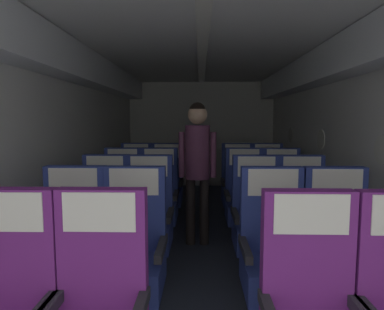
% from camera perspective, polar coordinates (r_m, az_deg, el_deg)
% --- Properties ---
extents(ground, '(3.38, 7.79, 0.02)m').
position_cam_1_polar(ground, '(3.95, 1.68, -15.61)').
color(ground, '#2D3342').
extents(fuselage_shell, '(3.26, 7.44, 2.31)m').
position_cam_1_polar(fuselage_shell, '(3.95, 1.74, 8.80)').
color(fuselage_shell, silver).
rests_on(fuselage_shell, ground).
extents(seat_b_left_window, '(0.49, 0.52, 1.09)m').
position_cam_1_polar(seat_b_left_window, '(2.74, -19.77, -15.36)').
color(seat_b_left_window, '#38383D').
rests_on(seat_b_left_window, ground).
extents(seat_b_left_aisle, '(0.49, 0.52, 1.09)m').
position_cam_1_polar(seat_b_left_aisle, '(2.61, -9.98, -16.22)').
color(seat_b_left_aisle, '#38383D').
rests_on(seat_b_left_aisle, ground).
extents(seat_b_right_aisle, '(0.49, 0.52, 1.09)m').
position_cam_1_polar(seat_b_right_aisle, '(2.75, 23.59, -15.39)').
color(seat_b_right_aisle, '#38383D').
rests_on(seat_b_right_aisle, ground).
extents(seat_b_right_window, '(0.49, 0.52, 1.09)m').
position_cam_1_polar(seat_b_right_window, '(2.62, 13.66, -16.21)').
color(seat_b_right_window, '#38383D').
rests_on(seat_b_right_window, ground).
extents(seat_c_left_window, '(0.49, 0.52, 1.09)m').
position_cam_1_polar(seat_c_left_window, '(3.50, -14.68, -10.50)').
color(seat_c_left_window, '#38383D').
rests_on(seat_c_left_window, ground).
extents(seat_c_left_aisle, '(0.49, 0.52, 1.09)m').
position_cam_1_polar(seat_c_left_aisle, '(3.39, -7.40, -10.91)').
color(seat_c_left_aisle, '#38383D').
rests_on(seat_c_left_aisle, ground).
extents(seat_c_right_aisle, '(0.49, 0.52, 1.09)m').
position_cam_1_polar(seat_c_right_aisle, '(3.51, 18.21, -10.58)').
color(seat_c_right_aisle, '#38383D').
rests_on(seat_c_right_aisle, ground).
extents(seat_c_right_window, '(0.49, 0.52, 1.09)m').
position_cam_1_polar(seat_c_right_window, '(3.40, 10.90, -10.90)').
color(seat_c_right_window, '#38383D').
rests_on(seat_c_right_window, ground).
extents(seat_d_left_window, '(0.49, 0.52, 1.09)m').
position_cam_1_polar(seat_d_left_window, '(4.28, -11.78, -7.42)').
color(seat_d_left_window, '#38383D').
rests_on(seat_d_left_window, ground).
extents(seat_d_left_aisle, '(0.49, 0.52, 1.09)m').
position_cam_1_polar(seat_d_left_aisle, '(4.21, -5.66, -7.53)').
color(seat_d_left_aisle, '#38383D').
rests_on(seat_d_left_aisle, ground).
extents(seat_d_right_aisle, '(0.49, 0.52, 1.09)m').
position_cam_1_polar(seat_d_right_aisle, '(4.29, 14.99, -7.46)').
color(seat_d_right_aisle, '#38383D').
rests_on(seat_d_right_aisle, ground).
extents(seat_d_right_window, '(0.49, 0.52, 1.09)m').
position_cam_1_polar(seat_d_right_window, '(4.22, 8.86, -7.56)').
color(seat_d_right_window, '#38383D').
rests_on(seat_d_right_window, ground).
extents(seat_e_left_window, '(0.49, 0.52, 1.09)m').
position_cam_1_polar(seat_e_left_window, '(5.10, -9.52, -5.20)').
color(seat_e_left_window, '#38383D').
rests_on(seat_e_left_window, ground).
extents(seat_e_left_aisle, '(0.49, 0.52, 1.09)m').
position_cam_1_polar(seat_e_left_aisle, '(5.01, -4.33, -5.34)').
color(seat_e_left_aisle, '#38383D').
rests_on(seat_e_left_aisle, ground).
extents(seat_e_right_aisle, '(0.49, 0.52, 1.09)m').
position_cam_1_polar(seat_e_right_aisle, '(5.10, 12.66, -5.28)').
color(seat_e_right_aisle, '#38383D').
rests_on(seat_e_right_aisle, ground).
extents(seat_e_right_window, '(0.49, 0.52, 1.09)m').
position_cam_1_polar(seat_e_right_window, '(5.05, 7.70, -5.30)').
color(seat_e_right_window, '#38383D').
rests_on(seat_e_right_window, ground).
extents(flight_attendant, '(0.43, 0.28, 1.64)m').
position_cam_1_polar(flight_attendant, '(3.85, 0.92, -0.44)').
color(flight_attendant, black).
rests_on(flight_attendant, ground).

